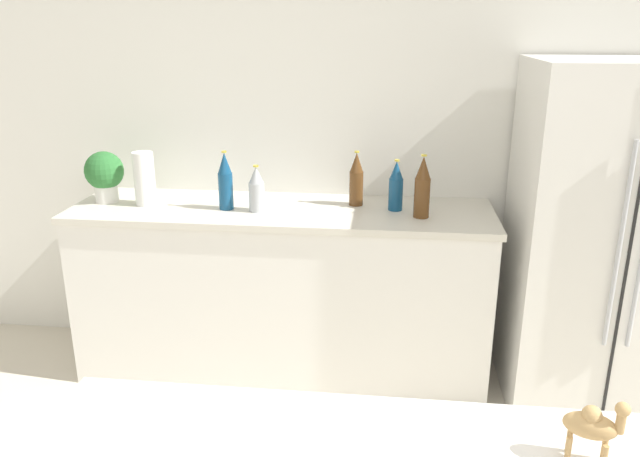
# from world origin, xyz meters

# --- Properties ---
(wall_back) EXTENTS (8.00, 0.06, 2.55)m
(wall_back) POSITION_xyz_m (0.00, 2.73, 1.27)
(wall_back) COLOR white
(wall_back) RESTS_ON ground_plane
(back_counter) EXTENTS (2.18, 0.63, 0.93)m
(back_counter) POSITION_xyz_m (-0.53, 2.40, 0.47)
(back_counter) COLOR white
(back_counter) RESTS_ON ground_plane
(refrigerator) EXTENTS (0.82, 0.72, 1.69)m
(refrigerator) POSITION_xyz_m (1.06, 2.34, 0.85)
(refrigerator) COLOR silver
(refrigerator) RESTS_ON ground_plane
(potted_plant) EXTENTS (0.20, 0.20, 0.27)m
(potted_plant) POSITION_xyz_m (-1.47, 2.40, 1.09)
(potted_plant) COLOR silver
(potted_plant) RESTS_ON back_counter
(paper_towel_roll) EXTENTS (0.11, 0.11, 0.28)m
(paper_towel_roll) POSITION_xyz_m (-1.24, 2.38, 1.07)
(paper_towel_roll) COLOR white
(paper_towel_roll) RESTS_ON back_counter
(back_bottle_0) EXTENTS (0.07, 0.07, 0.29)m
(back_bottle_0) POSITION_xyz_m (-0.14, 2.50, 1.07)
(back_bottle_0) COLOR brown
(back_bottle_0) RESTS_ON back_counter
(back_bottle_1) EXTENTS (0.08, 0.08, 0.31)m
(back_bottle_1) POSITION_xyz_m (0.19, 2.32, 1.08)
(back_bottle_1) COLOR brown
(back_bottle_1) RESTS_ON back_counter
(back_bottle_2) EXTENTS (0.08, 0.08, 0.24)m
(back_bottle_2) POSITION_xyz_m (-0.64, 2.33, 1.05)
(back_bottle_2) COLOR #B2B7BC
(back_bottle_2) RESTS_ON back_counter
(back_bottle_3) EXTENTS (0.07, 0.07, 0.30)m
(back_bottle_3) POSITION_xyz_m (-0.80, 2.35, 1.08)
(back_bottle_3) COLOR navy
(back_bottle_3) RESTS_ON back_counter
(back_bottle_4) EXTENTS (0.07, 0.07, 0.26)m
(back_bottle_4) POSITION_xyz_m (0.06, 2.43, 1.06)
(back_bottle_4) COLOR navy
(back_bottle_4) RESTS_ON back_counter
(camel_figurine) EXTENTS (0.12, 0.08, 0.15)m
(camel_figurine) POSITION_xyz_m (0.44, 0.43, 1.10)
(camel_figurine) COLOR tan
(camel_figurine) RESTS_ON bar_counter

